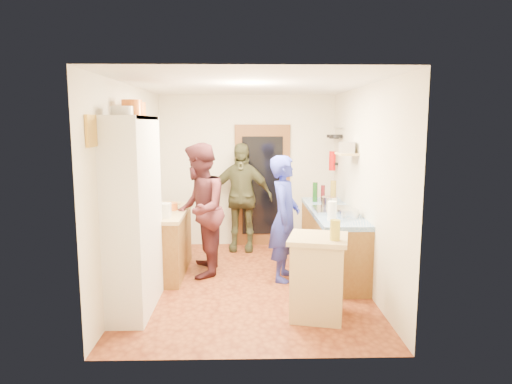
{
  "coord_description": "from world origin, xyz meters",
  "views": [
    {
      "loc": [
        -0.04,
        -5.87,
        2.12
      ],
      "look_at": [
        0.1,
        0.15,
        1.21
      ],
      "focal_mm": 32.0,
      "sensor_mm": 36.0,
      "label": 1
    }
  ],
  "objects_px": {
    "person_left": "(202,209)",
    "hutch_body": "(134,215)",
    "island_base": "(318,279)",
    "person_hob": "(287,219)",
    "person_back": "(241,197)",
    "right_counter_base": "(332,242)"
  },
  "relations": [
    {
      "from": "person_back",
      "to": "hutch_body",
      "type": "bearing_deg",
      "value": -109.63
    },
    {
      "from": "person_left",
      "to": "person_back",
      "type": "xyz_separation_m",
      "value": [
        0.54,
        1.22,
        -0.03
      ]
    },
    {
      "from": "person_hob",
      "to": "person_left",
      "type": "distance_m",
      "value": 1.2
    },
    {
      "from": "person_hob",
      "to": "person_left",
      "type": "relative_size",
      "value": 0.91
    },
    {
      "from": "hutch_body",
      "to": "person_back",
      "type": "relative_size",
      "value": 1.22
    },
    {
      "from": "right_counter_base",
      "to": "island_base",
      "type": "bearing_deg",
      "value": -106.02
    },
    {
      "from": "person_hob",
      "to": "person_back",
      "type": "bearing_deg",
      "value": 37.05
    },
    {
      "from": "island_base",
      "to": "person_hob",
      "type": "bearing_deg",
      "value": 100.95
    },
    {
      "from": "right_counter_base",
      "to": "person_hob",
      "type": "relative_size",
      "value": 1.29
    },
    {
      "from": "island_base",
      "to": "person_hob",
      "type": "xyz_separation_m",
      "value": [
        -0.23,
        1.21,
        0.42
      ]
    },
    {
      "from": "island_base",
      "to": "hutch_body",
      "type": "bearing_deg",
      "value": 172.04
    },
    {
      "from": "right_counter_base",
      "to": "person_back",
      "type": "height_order",
      "value": "person_back"
    },
    {
      "from": "island_base",
      "to": "person_hob",
      "type": "height_order",
      "value": "person_hob"
    },
    {
      "from": "hutch_body",
      "to": "person_back",
      "type": "height_order",
      "value": "hutch_body"
    },
    {
      "from": "island_base",
      "to": "person_back",
      "type": "relative_size",
      "value": 0.48
    },
    {
      "from": "right_counter_base",
      "to": "person_hob",
      "type": "height_order",
      "value": "person_hob"
    },
    {
      "from": "hutch_body",
      "to": "island_base",
      "type": "xyz_separation_m",
      "value": [
        2.04,
        -0.29,
        -0.67
      ]
    },
    {
      "from": "island_base",
      "to": "person_hob",
      "type": "distance_m",
      "value": 1.3
    },
    {
      "from": "person_left",
      "to": "hutch_body",
      "type": "bearing_deg",
      "value": -29.83
    },
    {
      "from": "right_counter_base",
      "to": "person_left",
      "type": "bearing_deg",
      "value": -177.2
    },
    {
      "from": "hutch_body",
      "to": "right_counter_base",
      "type": "distance_m",
      "value": 2.9
    },
    {
      "from": "right_counter_base",
      "to": "hutch_body",
      "type": "bearing_deg",
      "value": -152.53
    }
  ]
}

